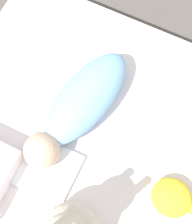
{
  "coord_description": "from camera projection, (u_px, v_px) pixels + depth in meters",
  "views": [
    {
      "loc": [
        0.09,
        -0.28,
        1.4
      ],
      "look_at": [
        -0.06,
        0.03,
        0.26
      ],
      "focal_mm": 50.0,
      "sensor_mm": 36.0,
      "label": 1
    }
  ],
  "objects": [
    {
      "name": "ground_plane",
      "position": [
        104.0,
        140.0,
        1.42
      ],
      "size": [
        12.0,
        12.0,
        0.0
      ],
      "primitive_type": "plane",
      "color": "#514C47"
    },
    {
      "name": "bed_mattress",
      "position": [
        105.0,
        135.0,
        1.32
      ],
      "size": [
        1.29,
        1.0,
        0.21
      ],
      "color": "white",
      "rests_on": "ground_plane"
    },
    {
      "name": "turtle_plush",
      "position": [
        173.0,
        198.0,
        1.11
      ],
      "size": [
        0.19,
        0.14,
        0.07
      ],
      "color": "yellow",
      "rests_on": "bed_mattress"
    },
    {
      "name": "burp_cloth",
      "position": [
        47.0,
        169.0,
        1.17
      ],
      "size": [
        0.22,
        0.2,
        0.02
      ],
      "color": "white",
      "rests_on": "bed_mattress"
    },
    {
      "name": "swaddled_baby",
      "position": [
        79.0,
        107.0,
        1.18
      ],
      "size": [
        0.28,
        0.56,
        0.14
      ],
      "rotation": [
        0.0,
        0.0,
        4.5
      ],
      "color": "#7FB7E5",
      "rests_on": "bed_mattress"
    }
  ]
}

